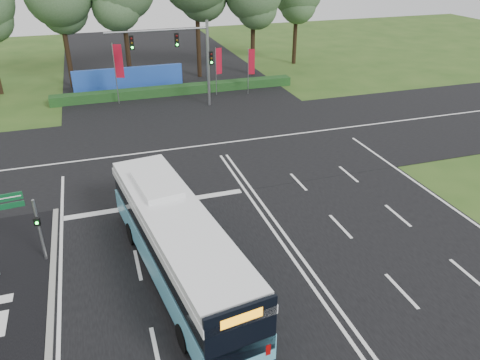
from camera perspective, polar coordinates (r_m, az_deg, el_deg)
ground at (r=22.42m, az=4.71°, el=-7.17°), size 120.00×120.00×0.00m
road_main at (r=22.41m, az=4.71°, el=-7.13°), size 20.00×120.00×0.04m
road_cross at (r=32.44m, az=-3.35°, el=4.34°), size 120.00×14.00×0.05m
kerb_strip at (r=18.98m, az=-22.16°, el=-16.80°), size 0.25×18.00×0.12m
city_bus at (r=19.21m, az=-7.61°, el=-7.70°), size 4.06×12.04×3.39m
pedestrian_signal at (r=21.79m, az=-23.29°, el=-5.47°), size 0.28×0.40×3.05m
banner_flag_left at (r=41.23m, az=-14.69°, el=13.37°), size 0.74×0.25×5.16m
banner_flag_mid at (r=42.77m, az=-2.69°, el=13.94°), size 0.62×0.19×4.28m
banner_flag_right at (r=42.91m, az=1.32°, el=13.91°), size 0.61×0.18×4.17m
traffic_light_gantry at (r=39.05m, az=-6.59°, el=15.31°), size 8.41×0.28×7.00m
hedge at (r=43.86m, az=-7.68°, el=10.82°), size 22.00×1.20×0.80m
blue_hoarding at (r=45.57m, az=-13.40°, el=11.88°), size 10.00×0.30×2.20m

